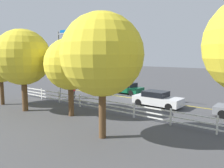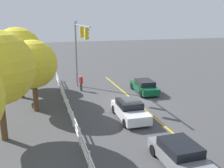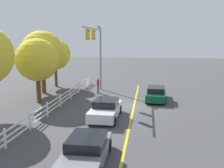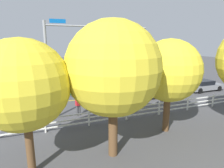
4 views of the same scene
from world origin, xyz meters
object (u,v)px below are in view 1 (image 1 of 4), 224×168
(tree_4, at_px, (102,55))
(tree_1, at_px, (0,62))
(car_2, at_px, (125,88))
(pedestrian, at_px, (73,90))
(tree_3, at_px, (23,57))
(tree_2, at_px, (70,64))
(car_0, at_px, (157,99))

(tree_4, bearing_deg, tree_1, -2.91)
(car_2, distance_m, pedestrian, 6.68)
(car_2, bearing_deg, tree_1, 68.23)
(tree_3, bearing_deg, tree_2, -162.59)
(tree_1, xyz_separation_m, tree_4, (-12.98, 0.66, 0.68))
(tree_3, relative_size, tree_4, 0.97)
(car_0, relative_size, car_2, 0.97)
(car_2, bearing_deg, tree_4, 122.77)
(car_2, xyz_separation_m, tree_1, (5.72, 12.20, 3.33))
(car_0, height_order, car_2, car_0)
(pedestrian, bearing_deg, tree_2, 30.21)
(tree_3, bearing_deg, tree_1, 0.38)
(tree_3, bearing_deg, tree_4, 175.70)
(pedestrian, bearing_deg, tree_1, -44.45)
(car_2, distance_m, tree_4, 15.31)
(pedestrian, distance_m, tree_3, 6.98)
(car_0, distance_m, tree_4, 9.88)
(tree_3, distance_m, tree_4, 9.14)
(car_2, height_order, tree_3, tree_3)
(pedestrian, distance_m, tree_4, 12.38)
(tree_3, height_order, tree_4, tree_4)
(car_2, bearing_deg, tree_2, 105.76)
(tree_2, height_order, tree_4, tree_4)
(tree_2, bearing_deg, tree_3, 17.41)
(tree_2, bearing_deg, car_2, -77.56)
(car_2, relative_size, pedestrian, 2.69)
(pedestrian, distance_m, tree_1, 7.48)
(car_0, xyz_separation_m, tree_2, (3.79, 6.96, 3.29))
(tree_2, height_order, tree_3, tree_3)
(car_0, xyz_separation_m, tree_1, (11.90, 8.31, 3.32))
(tree_2, bearing_deg, car_0, -118.60)
(car_0, distance_m, tree_1, 14.89)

